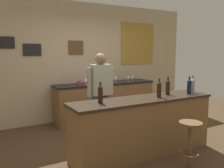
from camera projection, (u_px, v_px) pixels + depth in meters
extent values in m
plane|color=#4C3823|center=(129.00, 145.00, 4.24)|extent=(10.00, 10.00, 0.00)
cube|color=tan|center=(83.00, 62.00, 5.80)|extent=(6.00, 0.06, 2.80)
cube|color=black|center=(7.00, 43.00, 4.87)|extent=(0.31, 0.02, 0.24)
cube|color=black|center=(32.00, 50.00, 5.13)|extent=(0.38, 0.02, 0.26)
cube|color=brown|center=(76.00, 48.00, 5.61)|extent=(0.36, 0.02, 0.32)
cube|color=#A87F33|center=(138.00, 44.00, 6.47)|extent=(1.04, 0.02, 1.10)
cube|color=brown|center=(143.00, 128.00, 3.84)|extent=(2.38, 0.57, 0.88)
cube|color=#2D2319|center=(144.00, 99.00, 3.77)|extent=(2.43, 0.60, 0.04)
cube|color=brown|center=(105.00, 102.00, 5.80)|extent=(2.44, 0.53, 0.86)
cube|color=black|center=(105.00, 84.00, 5.74)|extent=(2.49, 0.56, 0.04)
cylinder|color=#384766|center=(106.00, 117.00, 4.49)|extent=(0.13, 0.13, 0.86)
cylinder|color=#384766|center=(96.00, 118.00, 4.40)|extent=(0.13, 0.13, 0.86)
cube|color=#9EA38E|center=(101.00, 80.00, 4.35)|extent=(0.36, 0.20, 0.56)
sphere|color=brown|center=(100.00, 59.00, 4.29)|extent=(0.21, 0.21, 0.21)
cylinder|color=#9EA38E|center=(111.00, 81.00, 4.46)|extent=(0.08, 0.08, 0.52)
cylinder|color=#9EA38E|center=(90.00, 82.00, 4.24)|extent=(0.08, 0.08, 0.52)
cylinder|color=brown|center=(190.00, 147.00, 3.37)|extent=(0.06, 0.06, 0.65)
torus|color=brown|center=(189.00, 154.00, 3.38)|extent=(0.26, 0.26, 0.02)
cylinder|color=brown|center=(191.00, 123.00, 3.32)|extent=(0.32, 0.32, 0.03)
cylinder|color=black|center=(100.00, 96.00, 3.41)|extent=(0.07, 0.07, 0.20)
sphere|color=black|center=(100.00, 88.00, 3.40)|extent=(0.07, 0.07, 0.07)
cylinder|color=black|center=(100.00, 86.00, 3.39)|extent=(0.03, 0.03, 0.09)
cylinder|color=black|center=(100.00, 82.00, 3.38)|extent=(0.03, 0.03, 0.02)
cylinder|color=black|center=(159.00, 91.00, 3.83)|extent=(0.07, 0.07, 0.20)
sphere|color=black|center=(159.00, 84.00, 3.81)|extent=(0.07, 0.07, 0.07)
cylinder|color=black|center=(159.00, 82.00, 3.81)|extent=(0.03, 0.03, 0.09)
cylinder|color=black|center=(159.00, 79.00, 3.80)|extent=(0.03, 0.03, 0.02)
cylinder|color=black|center=(168.00, 89.00, 4.06)|extent=(0.07, 0.07, 0.20)
sphere|color=black|center=(168.00, 82.00, 4.05)|extent=(0.07, 0.07, 0.07)
cylinder|color=black|center=(168.00, 80.00, 4.04)|extent=(0.03, 0.03, 0.09)
cylinder|color=black|center=(168.00, 77.00, 4.04)|extent=(0.03, 0.03, 0.02)
cylinder|color=black|center=(189.00, 88.00, 4.13)|extent=(0.07, 0.07, 0.20)
sphere|color=black|center=(189.00, 82.00, 4.11)|extent=(0.07, 0.07, 0.07)
cylinder|color=black|center=(189.00, 80.00, 4.11)|extent=(0.03, 0.03, 0.09)
cylinder|color=black|center=(190.00, 77.00, 4.10)|extent=(0.03, 0.03, 0.02)
cylinder|color=#999E99|center=(193.00, 87.00, 4.22)|extent=(0.07, 0.07, 0.20)
sphere|color=#999E99|center=(193.00, 81.00, 4.20)|extent=(0.07, 0.07, 0.07)
cylinder|color=#999E99|center=(193.00, 79.00, 4.20)|extent=(0.03, 0.03, 0.09)
cylinder|color=black|center=(193.00, 76.00, 4.19)|extent=(0.03, 0.03, 0.02)
cylinder|color=silver|center=(86.00, 85.00, 5.41)|extent=(0.06, 0.06, 0.00)
cylinder|color=silver|center=(86.00, 83.00, 5.41)|extent=(0.01, 0.01, 0.07)
cone|color=silver|center=(86.00, 79.00, 5.40)|extent=(0.07, 0.07, 0.08)
cylinder|color=silver|center=(99.00, 83.00, 5.74)|extent=(0.06, 0.06, 0.00)
cylinder|color=silver|center=(99.00, 81.00, 5.73)|extent=(0.01, 0.01, 0.07)
cone|color=silver|center=(99.00, 78.00, 5.72)|extent=(0.07, 0.07, 0.08)
cylinder|color=silver|center=(116.00, 82.00, 5.90)|extent=(0.06, 0.06, 0.00)
cylinder|color=silver|center=(116.00, 80.00, 5.89)|extent=(0.01, 0.01, 0.07)
cone|color=silver|center=(116.00, 77.00, 5.88)|extent=(0.07, 0.07, 0.08)
cylinder|color=silver|center=(128.00, 81.00, 5.99)|extent=(0.06, 0.06, 0.00)
cylinder|color=silver|center=(128.00, 80.00, 5.98)|extent=(0.01, 0.01, 0.07)
cone|color=silver|center=(128.00, 77.00, 5.97)|extent=(0.07, 0.07, 0.08)
cylinder|color=silver|center=(133.00, 80.00, 6.17)|extent=(0.06, 0.06, 0.00)
cylinder|color=silver|center=(133.00, 79.00, 6.17)|extent=(0.01, 0.01, 0.07)
cone|color=silver|center=(133.00, 76.00, 6.15)|extent=(0.07, 0.07, 0.08)
cylinder|color=#B2332D|center=(79.00, 83.00, 5.34)|extent=(0.08, 0.08, 0.09)
torus|color=#B2332D|center=(82.00, 83.00, 5.36)|extent=(0.06, 0.01, 0.06)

